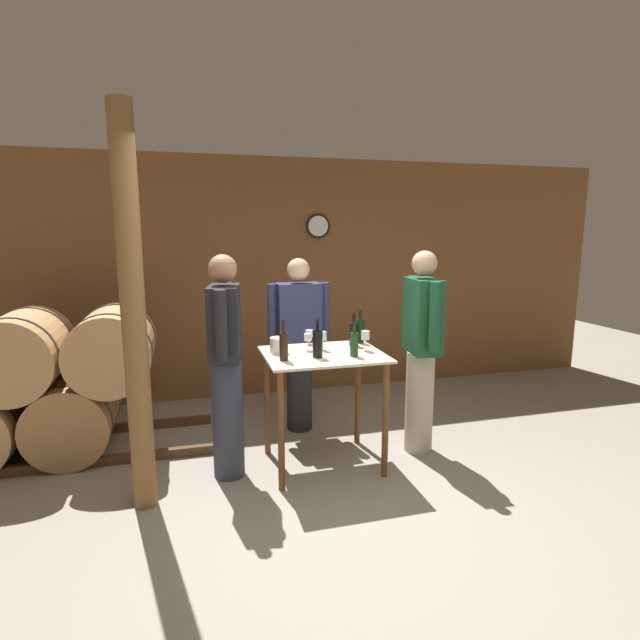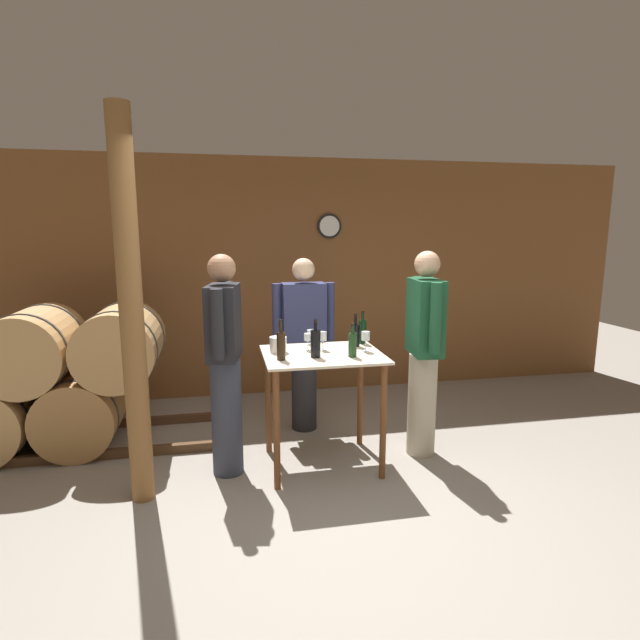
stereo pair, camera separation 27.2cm
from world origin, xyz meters
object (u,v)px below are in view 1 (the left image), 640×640
object	(u,v)px
wine_bottle_left	(318,343)
wine_bottle_far_right	(360,330)
person_host	(299,341)
wine_glass_far_side	(365,336)
wine_bottle_far_left	(284,345)
person_visitor_bearded	(421,348)
wine_bottle_center	(354,343)
wine_glass_near_center	(309,334)
wine_glass_near_right	(323,337)
person_visitor_with_scarf	(226,362)
ice_bucket	(279,345)
wine_bottle_right	(354,334)
wine_glass_near_left	(308,338)
wooden_post	(133,316)

from	to	relation	value
wine_bottle_left	wine_bottle_far_right	bearing A→B (deg)	38.45
person_host	wine_bottle_far_right	bearing A→B (deg)	-50.12
wine_glass_far_side	person_host	distance (m)	0.89
wine_bottle_left	wine_glass_far_side	distance (m)	0.44
wine_bottle_far_left	person_visitor_bearded	size ratio (longest dim) A/B	0.18
wine_bottle_center	wine_bottle_left	bearing A→B (deg)	171.86
wine_glass_near_center	wine_glass_far_side	xyz separation A→B (m)	(0.39, -0.33, 0.03)
wine_glass_near_right	person_visitor_with_scarf	distance (m)	0.80
wine_bottle_center	ice_bucket	world-z (taller)	wine_bottle_center
wine_bottle_right	wine_glass_near_left	size ratio (longest dim) A/B	2.00
wine_glass_near_right	person_visitor_bearded	xyz separation A→B (m)	(0.85, -0.06, -0.13)
wine_glass_near_center	ice_bucket	size ratio (longest dim) A/B	0.92
wine_glass_near_left	wine_glass_near_center	distance (m)	0.21
wine_glass_near_left	ice_bucket	size ratio (longest dim) A/B	1.02
wine_bottle_left	ice_bucket	xyz separation A→B (m)	(-0.26, 0.21, -0.05)
wooden_post	wine_glass_near_right	xyz separation A→B (m)	(1.39, 0.36, -0.30)
wine_glass_near_right	ice_bucket	xyz separation A→B (m)	(-0.36, 0.00, -0.05)
wine_bottle_left	wine_bottle_far_right	world-z (taller)	wine_bottle_left
wine_bottle_center	wine_glass_near_right	xyz separation A→B (m)	(-0.18, 0.25, 0.01)
wine_bottle_far_left	wooden_post	bearing A→B (deg)	-172.91
wooden_post	wine_bottle_far_right	world-z (taller)	wooden_post
wooden_post	wine_bottle_left	size ratio (longest dim) A/B	9.21
ice_bucket	wine_bottle_center	bearing A→B (deg)	-25.00
wine_glass_near_right	person_visitor_bearded	size ratio (longest dim) A/B	0.09
wooden_post	person_visitor_bearded	bearing A→B (deg)	7.79
wine_glass_near_left	person_visitor_with_scarf	size ratio (longest dim) A/B	0.08
wine_bottle_far_left	wine_bottle_far_right	bearing A→B (deg)	28.55
wine_bottle_right	wine_glass_near_right	size ratio (longest dim) A/B	1.81
wine_bottle_far_right	ice_bucket	world-z (taller)	wine_bottle_far_right
wine_glass_near_right	person_host	xyz separation A→B (m)	(-0.04, 0.68, -0.18)
wine_bottle_right	wine_glass_far_side	xyz separation A→B (m)	(0.03, -0.19, 0.02)
wine_glass_near_right	ice_bucket	size ratio (longest dim) A/B	1.13
wine_bottle_right	person_visitor_bearded	distance (m)	0.59
person_visitor_bearded	person_host	bearing A→B (deg)	140.45
wooden_post	wine_glass_far_side	xyz separation A→B (m)	(1.72, 0.26, -0.29)
wine_glass_near_center	person_visitor_with_scarf	size ratio (longest dim) A/B	0.07
wooden_post	person_host	bearing A→B (deg)	37.78
wine_bottle_right	wine_glass_near_right	distance (m)	0.31
person_host	wine_bottle_far_left	bearing A→B (deg)	-109.45
wooden_post	person_visitor_bearded	xyz separation A→B (m)	(2.24, 0.31, -0.43)
wooden_post	wine_bottle_far_right	distance (m)	1.88
wine_glass_far_side	person_visitor_with_scarf	distance (m)	1.12
wine_glass_near_center	wine_glass_far_side	bearing A→B (deg)	-40.51
wine_bottle_left	wine_bottle_far_right	xyz separation A→B (m)	(0.48, 0.38, -0.00)
person_host	person_visitor_bearded	bearing A→B (deg)	-39.55
wine_bottle_far_left	wine_glass_far_side	xyz separation A→B (m)	(0.70, 0.13, 0.00)
wine_glass_near_right	wine_bottle_right	bearing A→B (deg)	17.02
person_host	wine_bottle_left	bearing A→B (deg)	-93.66
wooden_post	wine_bottle_far_right	xyz separation A→B (m)	(1.78, 0.54, -0.30)
wine_glass_far_side	wine_bottle_far_right	bearing A→B (deg)	78.80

